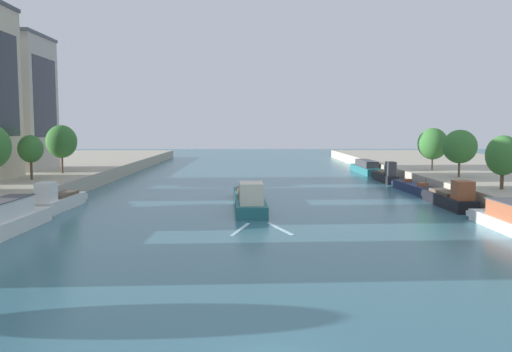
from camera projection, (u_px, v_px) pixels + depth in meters
barge_midriver at (249, 199)px, 59.75m from camera, size 4.05×19.62×3.44m
wake_behind_barge at (261, 229)px, 47.18m from camera, size 5.59×6.02×0.03m
moored_boat_left_gap_after at (1, 221)px, 44.30m from camera, size 3.05×15.73×3.03m
moored_boat_left_end at (59, 200)px, 58.20m from camera, size 2.65×11.40×3.39m
moored_boat_right_lone at (450, 198)px, 60.11m from camera, size 2.48×12.31×3.40m
moored_boat_right_midway at (413, 188)px, 73.95m from camera, size 2.66×13.14×2.32m
moored_boat_right_second at (385, 176)px, 87.60m from camera, size 2.01×10.95×3.59m
moored_boat_right_upstream at (366, 168)px, 104.47m from camera, size 3.13×16.72×2.61m
tree_left_second at (31, 149)px, 69.75m from camera, size 3.28×3.28×5.95m
tree_left_far at (61, 142)px, 79.47m from camera, size 4.59×4.59×7.32m
tree_right_by_lamp at (503, 155)px, 58.87m from camera, size 3.76×3.76×6.10m
tree_right_midway at (460, 147)px, 73.27m from camera, size 4.68×4.68×6.65m
tree_right_second at (433, 144)px, 84.28m from camera, size 4.74×4.74×6.87m
building_left_far_end at (13, 102)px, 85.90m from camera, size 10.83×12.34×22.03m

